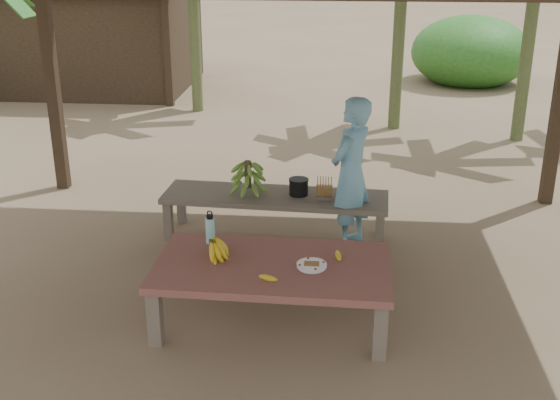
# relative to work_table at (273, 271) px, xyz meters

# --- Properties ---
(ground) EXTENTS (80.00, 80.00, 0.00)m
(ground) POSITION_rel_work_table_xyz_m (0.01, 0.54, -0.43)
(ground) COLOR brown
(ground) RESTS_ON ground
(work_table) EXTENTS (1.82, 1.04, 0.50)m
(work_table) POSITION_rel_work_table_xyz_m (0.00, 0.00, 0.00)
(work_table) COLOR brown
(work_table) RESTS_ON ground
(bench) EXTENTS (2.23, 0.73, 0.45)m
(bench) POSITION_rel_work_table_xyz_m (-0.13, 1.61, -0.04)
(bench) COLOR brown
(bench) RESTS_ON ground
(ripe_banana_bunch) EXTENTS (0.27, 0.24, 0.16)m
(ripe_banana_bunch) POSITION_rel_work_table_xyz_m (-0.48, 0.07, 0.15)
(ripe_banana_bunch) COLOR yellow
(ripe_banana_bunch) RESTS_ON work_table
(plate) EXTENTS (0.23, 0.23, 0.04)m
(plate) POSITION_rel_work_table_xyz_m (0.30, -0.04, 0.08)
(plate) COLOR white
(plate) RESTS_ON work_table
(loose_banana_front) EXTENTS (0.15, 0.07, 0.04)m
(loose_banana_front) POSITION_rel_work_table_xyz_m (-0.01, -0.28, 0.09)
(loose_banana_front) COLOR yellow
(loose_banana_front) RESTS_ON work_table
(loose_banana_side) EXTENTS (0.07, 0.14, 0.04)m
(loose_banana_side) POSITION_rel_work_table_xyz_m (0.50, 0.14, 0.09)
(loose_banana_side) COLOR yellow
(loose_banana_side) RESTS_ON work_table
(water_flask) EXTENTS (0.07, 0.07, 0.28)m
(water_flask) POSITION_rel_work_table_xyz_m (-0.54, 0.34, 0.18)
(water_flask) COLOR #41C8CD
(water_flask) RESTS_ON work_table
(green_banana_stalk) EXTENTS (0.33, 0.33, 0.35)m
(green_banana_stalk) POSITION_rel_work_table_xyz_m (-0.40, 1.63, 0.19)
(green_banana_stalk) COLOR #598C2D
(green_banana_stalk) RESTS_ON bench
(cooking_pot) EXTENTS (0.18, 0.18, 0.16)m
(cooking_pot) POSITION_rel_work_table_xyz_m (0.09, 1.63, 0.09)
(cooking_pot) COLOR black
(cooking_pot) RESTS_ON bench
(skewer_rack) EXTENTS (0.18, 0.09, 0.24)m
(skewer_rack) POSITION_rel_work_table_xyz_m (0.35, 1.54, 0.14)
(skewer_rack) COLOR #A57F47
(skewer_rack) RESTS_ON bench
(woman) EXTENTS (0.57, 0.64, 1.47)m
(woman) POSITION_rel_work_table_xyz_m (0.59, 1.50, 0.30)
(woman) COLOR #6CAFCC
(woman) RESTS_ON ground
(hut) EXTENTS (4.40, 3.43, 2.85)m
(hut) POSITION_rel_work_table_xyz_m (-4.49, 8.54, 0.67)
(hut) COLOR black
(hut) RESTS_ON ground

